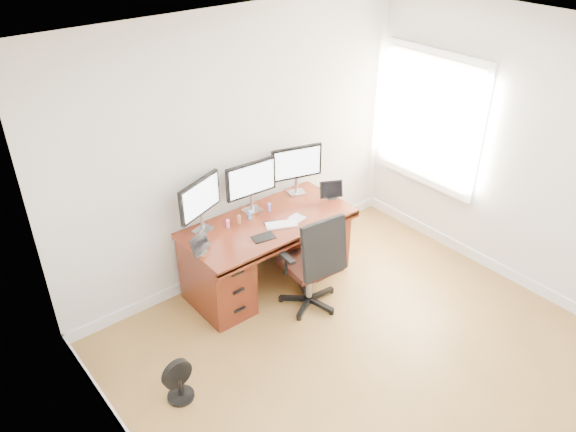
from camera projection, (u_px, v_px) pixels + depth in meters
ground at (402, 386)px, 4.65m from camera, size 4.50×4.50×0.00m
back_wall at (239, 150)px, 5.45m from camera, size 4.00×0.10×2.70m
right_wall at (554, 168)px, 5.10m from camera, size 0.10×4.50×2.70m
desk at (267, 249)px, 5.66m from camera, size 1.70×0.80×0.75m
office_chair at (312, 277)px, 5.36m from camera, size 0.62×0.61×1.05m
floor_fan at (179, 381)px, 4.46m from camera, size 0.26×0.22×0.38m
monitor_left at (200, 199)px, 5.15m from camera, size 0.53×0.23×0.53m
monitor_center at (251, 181)px, 5.46m from camera, size 0.55×0.15×0.53m
monitor_right at (297, 164)px, 5.78m from camera, size 0.54×0.19×0.53m
tablet_left at (200, 245)px, 4.95m from camera, size 0.24×0.17×0.19m
tablet_right at (332, 191)px, 5.81m from camera, size 0.24×0.17×0.19m
keyboard at (282, 225)px, 5.39m from camera, size 0.33×0.24×0.01m
trackpad at (297, 218)px, 5.50m from camera, size 0.15×0.15×0.01m
drawing_tablet at (264, 237)px, 5.20m from camera, size 0.23×0.17×0.01m
phone at (270, 223)px, 5.43m from camera, size 0.13×0.10×0.01m
figurine_pink at (228, 223)px, 5.33m from camera, size 0.04×0.04×0.10m
figurine_brown at (239, 219)px, 5.40m from camera, size 0.04×0.04×0.10m
figurine_blue at (250, 214)px, 5.47m from camera, size 0.04×0.04×0.10m
figurine_purple at (269, 206)px, 5.60m from camera, size 0.04×0.04×0.10m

